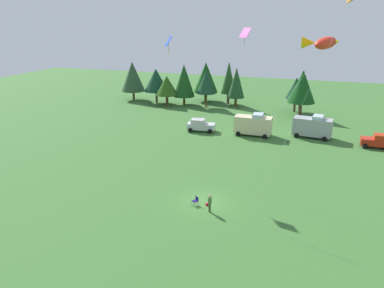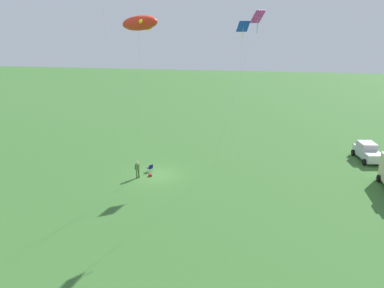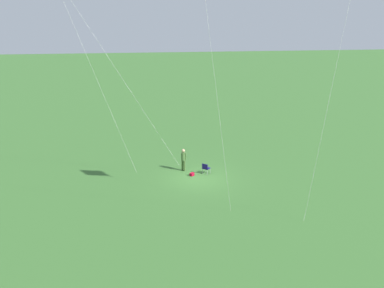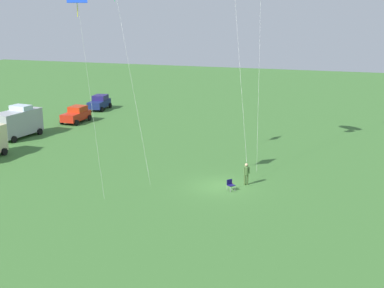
{
  "view_description": "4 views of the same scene",
  "coord_description": "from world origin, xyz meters",
  "px_view_note": "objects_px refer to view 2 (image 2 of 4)",
  "views": [
    {
      "loc": [
        9.3,
        -30.55,
        16.56
      ],
      "look_at": [
        -1.57,
        0.62,
        5.42
      ],
      "focal_mm": 35.0,
      "sensor_mm": 36.0,
      "label": 1
    },
    {
      "loc": [
        33.77,
        8.58,
        15.01
      ],
      "look_at": [
        -1.51,
        3.28,
        2.97
      ],
      "focal_mm": 35.0,
      "sensor_mm": 36.0,
      "label": 2
    },
    {
      "loc": [
        3.96,
        30.27,
        12.69
      ],
      "look_at": [
        0.63,
        1.3,
        3.14
      ],
      "focal_mm": 42.0,
      "sensor_mm": 36.0,
      "label": 3
    },
    {
      "loc": [
        -37.78,
        -10.02,
        13.46
      ],
      "look_at": [
        0.07,
        2.37,
        3.16
      ],
      "focal_mm": 50.0,
      "sensor_mm": 36.0,
      "label": 4
    }
  ],
  "objects_px": {
    "kite_diamond_rainbow": "(256,22)",
    "kite_diamond_blue": "(243,29)",
    "kite_large_fish": "(141,23)",
    "backpack_on_grass": "(150,175)",
    "person_kite_flyer": "(137,168)",
    "folding_chair": "(150,168)",
    "car_silver_compact": "(368,152)"
  },
  "relations": [
    {
      "from": "person_kite_flyer",
      "to": "folding_chair",
      "type": "relative_size",
      "value": 2.12
    },
    {
      "from": "backpack_on_grass",
      "to": "kite_large_fish",
      "type": "bearing_deg",
      "value": 14.12
    },
    {
      "from": "kite_diamond_rainbow",
      "to": "kite_diamond_blue",
      "type": "xyz_separation_m",
      "value": [
        -7.94,
        -1.21,
        -0.82
      ]
    },
    {
      "from": "kite_large_fish",
      "to": "kite_diamond_rainbow",
      "type": "relative_size",
      "value": 0.98
    },
    {
      "from": "person_kite_flyer",
      "to": "kite_diamond_blue",
      "type": "height_order",
      "value": "kite_diamond_blue"
    },
    {
      "from": "kite_diamond_blue",
      "to": "backpack_on_grass",
      "type": "bearing_deg",
      "value": -49.86
    },
    {
      "from": "backpack_on_grass",
      "to": "car_silver_compact",
      "type": "bearing_deg",
      "value": 109.56
    },
    {
      "from": "backpack_on_grass",
      "to": "kite_large_fish",
      "type": "distance_m",
      "value": 17.02
    },
    {
      "from": "kite_large_fish",
      "to": "kite_diamond_blue",
      "type": "distance_m",
      "value": 16.89
    },
    {
      "from": "kite_large_fish",
      "to": "kite_diamond_rainbow",
      "type": "height_order",
      "value": "kite_diamond_rainbow"
    },
    {
      "from": "car_silver_compact",
      "to": "kite_diamond_blue",
      "type": "bearing_deg",
      "value": 85.86
    },
    {
      "from": "folding_chair",
      "to": "backpack_on_grass",
      "type": "xyz_separation_m",
      "value": [
        1.07,
        0.25,
        -0.38
      ]
    },
    {
      "from": "kite_large_fish",
      "to": "kite_diamond_rainbow",
      "type": "xyz_separation_m",
      "value": [
        -7.71,
        7.54,
        0.02
      ]
    },
    {
      "from": "person_kite_flyer",
      "to": "kite_large_fish",
      "type": "distance_m",
      "value": 16.16
    },
    {
      "from": "car_silver_compact",
      "to": "kite_large_fish",
      "type": "height_order",
      "value": "kite_large_fish"
    },
    {
      "from": "person_kite_flyer",
      "to": "car_silver_compact",
      "type": "bearing_deg",
      "value": -108.13
    },
    {
      "from": "backpack_on_grass",
      "to": "kite_large_fish",
      "type": "xyz_separation_m",
      "value": [
        8.51,
        2.14,
        14.59
      ]
    },
    {
      "from": "kite_large_fish",
      "to": "kite_diamond_blue",
      "type": "height_order",
      "value": "kite_large_fish"
    },
    {
      "from": "backpack_on_grass",
      "to": "car_silver_compact",
      "type": "height_order",
      "value": "car_silver_compact"
    },
    {
      "from": "car_silver_compact",
      "to": "kite_diamond_rainbow",
      "type": "distance_m",
      "value": 20.95
    },
    {
      "from": "person_kite_flyer",
      "to": "kite_diamond_blue",
      "type": "xyz_separation_m",
      "value": [
        -7.67,
        9.57,
        12.88
      ]
    },
    {
      "from": "folding_chair",
      "to": "kite_large_fish",
      "type": "bearing_deg",
      "value": 144.03
    },
    {
      "from": "person_kite_flyer",
      "to": "kite_large_fish",
      "type": "relative_size",
      "value": 0.11
    },
    {
      "from": "folding_chair",
      "to": "person_kite_flyer",
      "type": "bearing_deg",
      "value": 101.95
    },
    {
      "from": "backpack_on_grass",
      "to": "kite_diamond_blue",
      "type": "xyz_separation_m",
      "value": [
        -7.14,
        8.46,
        13.79
      ]
    },
    {
      "from": "person_kite_flyer",
      "to": "car_silver_compact",
      "type": "xyz_separation_m",
      "value": [
        -8.61,
        23.85,
        -0.07
      ]
    },
    {
      "from": "person_kite_flyer",
      "to": "backpack_on_grass",
      "type": "height_order",
      "value": "person_kite_flyer"
    },
    {
      "from": "car_silver_compact",
      "to": "kite_diamond_blue",
      "type": "distance_m",
      "value": 19.29
    },
    {
      "from": "backpack_on_grass",
      "to": "kite_large_fish",
      "type": "relative_size",
      "value": 0.02
    },
    {
      "from": "person_kite_flyer",
      "to": "car_silver_compact",
      "type": "distance_m",
      "value": 25.35
    },
    {
      "from": "person_kite_flyer",
      "to": "kite_diamond_rainbow",
      "type": "distance_m",
      "value": 17.44
    },
    {
      "from": "kite_large_fish",
      "to": "kite_diamond_rainbow",
      "type": "distance_m",
      "value": 10.78
    }
  ]
}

